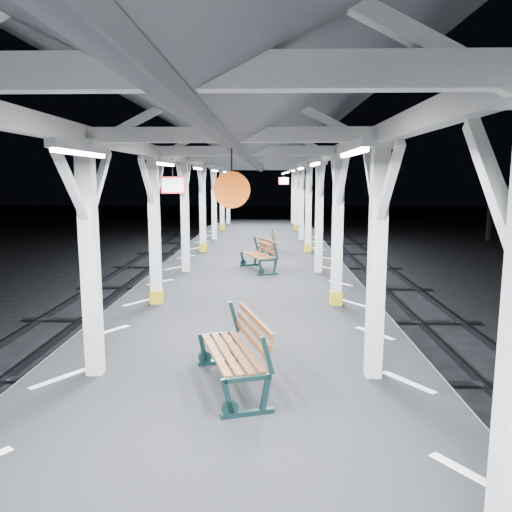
{
  "coord_description": "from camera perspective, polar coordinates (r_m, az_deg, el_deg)",
  "views": [
    {
      "loc": [
        0.5,
        -8.83,
        3.81
      ],
      "look_at": [
        0.24,
        1.44,
        2.2
      ],
      "focal_mm": 35.0,
      "sensor_mm": 36.0,
      "label": 1
    }
  ],
  "objects": [
    {
      "name": "canopy",
      "position": [
        8.86,
        -1.85,
        13.75
      ],
      "size": [
        5.4,
        49.0,
        4.65
      ],
      "color": "silver",
      "rests_on": "platform"
    },
    {
      "name": "hazard_stripes_right",
      "position": [
        9.46,
        13.42,
        -8.59
      ],
      "size": [
        1.0,
        48.0,
        0.01
      ],
      "primitive_type": "cube",
      "color": "silver",
      "rests_on": "platform"
    },
    {
      "name": "bench_far",
      "position": [
        18.76,
        1.64,
        1.65
      ],
      "size": [
        0.62,
        1.54,
        0.82
      ],
      "rotation": [
        0.0,
        0.0,
        -0.03
      ],
      "color": "#132E2D",
      "rests_on": "platform"
    },
    {
      "name": "platform",
      "position": [
        9.44,
        -1.72,
        -11.62
      ],
      "size": [
        6.0,
        50.0,
        1.0
      ],
      "primitive_type": "cube",
      "color": "black",
      "rests_on": "ground"
    },
    {
      "name": "bench_mid",
      "position": [
        15.26,
        0.62,
        0.23
      ],
      "size": [
        1.22,
        1.86,
        0.95
      ],
      "rotation": [
        0.0,
        0.0,
        0.37
      ],
      "color": "#132E2D",
      "rests_on": "platform"
    },
    {
      "name": "hazard_stripes_left",
      "position": [
        9.72,
        -16.47,
        -8.24
      ],
      "size": [
        1.0,
        48.0,
        0.01
      ],
      "primitive_type": "cube",
      "color": "silver",
      "rests_on": "platform"
    },
    {
      "name": "ground",
      "position": [
        9.63,
        -1.71,
        -14.41
      ],
      "size": [
        120.0,
        120.0,
        0.0
      ],
      "primitive_type": "plane",
      "color": "black",
      "rests_on": "ground"
    },
    {
      "name": "track_right",
      "position": [
        10.58,
        27.21,
        -12.75
      ],
      "size": [
        2.2,
        60.0,
        0.16
      ],
      "color": "#2D2D33",
      "rests_on": "ground"
    },
    {
      "name": "bench_near",
      "position": [
        6.85,
        -1.96,
        -10.61
      ],
      "size": [
        1.16,
        1.92,
        0.98
      ],
      "rotation": [
        0.0,
        0.0,
        0.29
      ],
      "color": "#132E2D",
      "rests_on": "platform"
    }
  ]
}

